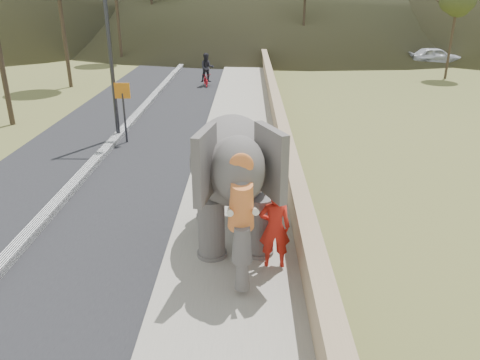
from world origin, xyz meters
TOP-DOWN VIEW (x-y plane):
  - road at (-5.00, 10.00)m, footprint 7.00×120.00m
  - median at (-5.00, 10.00)m, footprint 0.35×120.00m
  - walkway at (0.00, 10.00)m, footprint 3.00×120.00m
  - parapet at (1.65, 10.00)m, footprint 0.30×120.00m
  - lamppost at (-4.69, 12.56)m, footprint 1.76×0.36m
  - signboard at (-4.50, 11.92)m, footprint 0.60×0.08m
  - distant_car at (15.62, 33.35)m, footprint 4.31×1.91m
  - elephant_and_man at (0.02, 4.10)m, footprint 2.58×4.45m
  - motorcyclist at (-2.28, 23.97)m, footprint 1.03×1.65m
  - trees at (-1.30, 31.96)m, footprint 41.64×35.56m

SIDE VIEW (x-z plane):
  - road at x=-5.00m, z-range 0.00..0.03m
  - walkway at x=0.00m, z-range 0.00..0.15m
  - median at x=-5.00m, z-range 0.00..0.22m
  - parapet at x=1.65m, z-range 0.00..1.10m
  - distant_car at x=15.62m, z-range 0.00..1.44m
  - motorcyclist at x=-2.28m, z-range -0.17..1.89m
  - signboard at x=-4.50m, z-range 0.44..2.84m
  - elephant_and_man at x=0.02m, z-range 0.14..3.21m
  - trees at x=-1.30m, z-range -0.45..8.46m
  - lamppost at x=-4.69m, z-range 0.87..8.87m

